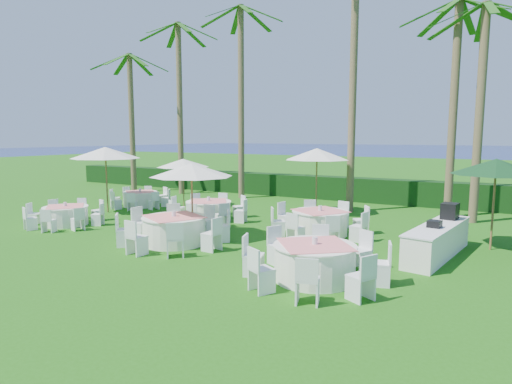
% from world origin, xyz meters
% --- Properties ---
extents(ground, '(120.00, 120.00, 0.00)m').
position_xyz_m(ground, '(0.00, 0.00, 0.00)').
color(ground, '#1F5D0F').
rests_on(ground, ground).
extents(hedge, '(34.00, 1.00, 1.20)m').
position_xyz_m(hedge, '(0.00, 12.00, 0.60)').
color(hedge, black).
rests_on(hedge, ground).
extents(ocean, '(260.00, 260.00, 0.00)m').
position_xyz_m(ocean, '(0.00, 102.00, 0.00)').
color(ocean, '#081252').
rests_on(ocean, ground).
extents(banquet_table_a, '(2.80, 2.80, 0.87)m').
position_xyz_m(banquet_table_a, '(-4.83, 0.69, 0.38)').
color(banquet_table_a, white).
rests_on(banquet_table_a, ground).
extents(banquet_table_b, '(3.45, 3.45, 1.03)m').
position_xyz_m(banquet_table_b, '(0.58, 0.50, 0.45)').
color(banquet_table_b, white).
rests_on(banquet_table_b, ground).
extents(banquet_table_c, '(3.35, 3.35, 1.01)m').
position_xyz_m(banquet_table_c, '(5.62, -0.52, 0.45)').
color(banquet_table_c, white).
rests_on(banquet_table_c, ground).
extents(banquet_table_d, '(2.79, 2.79, 0.86)m').
position_xyz_m(banquet_table_d, '(-5.52, 5.26, 0.37)').
color(banquet_table_d, white).
rests_on(banquet_table_d, ground).
extents(banquet_table_e, '(3.12, 3.12, 0.94)m').
position_xyz_m(banquet_table_e, '(-0.67, 4.05, 0.41)').
color(banquet_table_e, white).
rests_on(banquet_table_e, ground).
extents(banquet_table_f, '(3.31, 3.31, 0.99)m').
position_xyz_m(banquet_table_f, '(4.06, 3.87, 0.44)').
color(banquet_table_f, white).
rests_on(banquet_table_f, ground).
extents(umbrella_a, '(2.92, 2.92, 2.85)m').
position_xyz_m(umbrella_a, '(-5.61, 3.38, 2.60)').
color(umbrella_a, brown).
rests_on(umbrella_a, ground).
extents(umbrella_b, '(2.66, 2.66, 2.46)m').
position_xyz_m(umbrella_b, '(0.66, 1.31, 2.24)').
color(umbrella_b, brown).
rests_on(umbrella_b, ground).
extents(umbrella_c, '(2.45, 2.45, 2.26)m').
position_xyz_m(umbrella_c, '(-3.73, 6.29, 2.06)').
color(umbrella_c, brown).
rests_on(umbrella_c, ground).
extents(umbrella_d, '(2.76, 2.76, 2.81)m').
position_xyz_m(umbrella_d, '(2.50, 7.50, 2.56)').
color(umbrella_d, brown).
rests_on(umbrella_d, ground).
extents(umbrella_green, '(2.46, 2.46, 2.68)m').
position_xyz_m(umbrella_green, '(9.14, 4.52, 2.44)').
color(umbrella_green, brown).
rests_on(umbrella_green, ground).
extents(buffet_table, '(1.39, 3.89, 1.36)m').
position_xyz_m(buffet_table, '(7.86, 3.01, 0.47)').
color(buffet_table, white).
rests_on(buffet_table, ground).
extents(palm_a, '(4.11, 4.40, 9.60)m').
position_xyz_m(palm_a, '(-6.73, 9.81, 5.26)').
color(palm_a, brown).
rests_on(palm_a, ground).
extents(palm_b, '(4.34, 4.30, 10.02)m').
position_xyz_m(palm_b, '(-2.81, 10.06, 5.48)').
color(palm_b, brown).
rests_on(palm_b, ground).
extents(palm_c, '(4.41, 4.04, 12.42)m').
position_xyz_m(palm_c, '(3.58, 8.77, 6.70)').
color(palm_c, brown).
rests_on(palm_c, ground).
extents(palm_d, '(4.25, 4.37, 8.63)m').
position_xyz_m(palm_d, '(7.50, 9.45, 4.77)').
color(palm_d, brown).
rests_on(palm_d, ground).
extents(palm_e, '(4.20, 4.39, 8.18)m').
position_xyz_m(palm_e, '(8.47, 8.73, 4.53)').
color(palm_e, brown).
rests_on(palm_e, ground).
extents(palm_f, '(4.20, 4.39, 8.09)m').
position_xyz_m(palm_f, '(-9.80, 9.11, 4.49)').
color(palm_f, brown).
rests_on(palm_f, ground).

